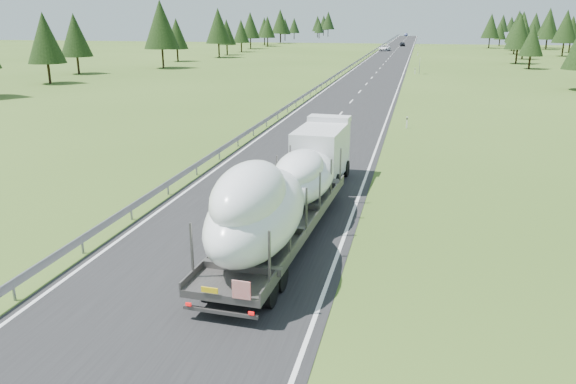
% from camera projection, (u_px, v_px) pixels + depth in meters
% --- Properties ---
extents(ground, '(400.00, 400.00, 0.00)m').
position_uv_depth(ground, '(209.00, 266.00, 21.17)').
color(ground, '#39551C').
rests_on(ground, ground).
extents(road_surface, '(10.00, 400.00, 0.02)m').
position_uv_depth(road_surface, '(384.00, 64.00, 114.24)').
color(road_surface, black).
rests_on(road_surface, ground).
extents(guardrail, '(0.10, 400.00, 0.76)m').
position_uv_depth(guardrail, '(358.00, 61.00, 115.15)').
color(guardrail, slate).
rests_on(guardrail, ground).
extents(marker_posts, '(0.13, 350.08, 1.00)m').
position_uv_depth(marker_posts, '(419.00, 48.00, 163.87)').
color(marker_posts, silver).
rests_on(marker_posts, ground).
extents(highway_sign, '(0.08, 0.90, 2.60)m').
position_uv_depth(highway_sign, '(420.00, 63.00, 93.54)').
color(highway_sign, slate).
rests_on(highway_sign, ground).
extents(tree_line_left, '(16.03, 325.44, 12.60)m').
position_uv_depth(tree_line_left, '(217.00, 26.00, 143.07)').
color(tree_line_left, black).
rests_on(tree_line_left, ground).
extents(boat_truck, '(3.36, 18.88, 4.40)m').
position_uv_depth(boat_truck, '(288.00, 185.00, 23.65)').
color(boat_truck, silver).
rests_on(boat_truck, ground).
extents(distant_van, '(3.19, 6.10, 1.64)m').
position_uv_depth(distant_van, '(385.00, 48.00, 161.75)').
color(distant_van, white).
rests_on(distant_van, ground).
extents(distant_car_dark, '(2.07, 4.33, 1.43)m').
position_uv_depth(distant_car_dark, '(402.00, 44.00, 188.60)').
color(distant_car_dark, black).
rests_on(distant_car_dark, ground).
extents(distant_car_blue, '(1.69, 4.47, 1.46)m').
position_uv_depth(distant_car_blue, '(406.00, 35.00, 297.50)').
color(distant_car_blue, '#192246').
rests_on(distant_car_blue, ground).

